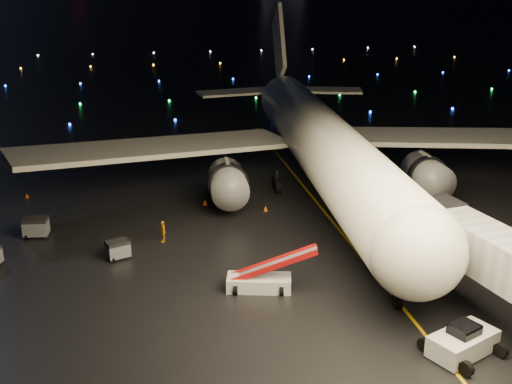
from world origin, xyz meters
The scene contains 13 objects.
ground centered at (0.00, 300.00, 0.00)m, with size 2000.00×2000.00×0.00m, color black.
lane_centre centered at (12.00, 15.00, 0.01)m, with size 0.25×80.00×0.02m, color #CF990A.
airliner centered at (13.35, 27.56, 9.01)m, with size 63.61×60.43×18.02m, color white, non-canonical shape.
pushback_tug centered at (13.26, -6.10, 1.03)m, with size 4.33×2.27×2.06m, color silver.
belt_loader centered at (2.63, 4.53, 1.67)m, with size 6.90×1.88×3.34m, color silver, non-canonical shape.
crew_c centered at (-3.85, 14.78, 0.97)m, with size 1.13×0.47×1.93m, color #F4A31D.
safety_cone_0 centered at (6.39, 20.46, 0.25)m, with size 0.44×0.44×0.50m, color #F45B0F.
safety_cone_1 centered at (2.39, 26.05, 0.26)m, with size 0.45×0.45×0.51m, color #F45B0F.
safety_cone_2 centered at (0.75, 23.25, 0.26)m, with size 0.46×0.46×0.52m, color #F45B0F.
safety_cone_3 centered at (-17.16, 28.84, 0.27)m, with size 0.47×0.47×0.53m, color #F45B0F.
taxiway_lights centered at (0.00, 106.00, 0.18)m, with size 164.00×92.00×0.36m, color black, non-canonical shape.
baggage_cart_0 centered at (-7.65, 12.00, 0.77)m, with size 1.81×1.26×1.54m, color slate.
baggage_cart_2 centered at (-14.80, 17.97, 0.88)m, with size 2.08×1.45×1.77m, color slate.
Camera 1 is at (-5.52, -37.08, 22.33)m, focal length 45.00 mm.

